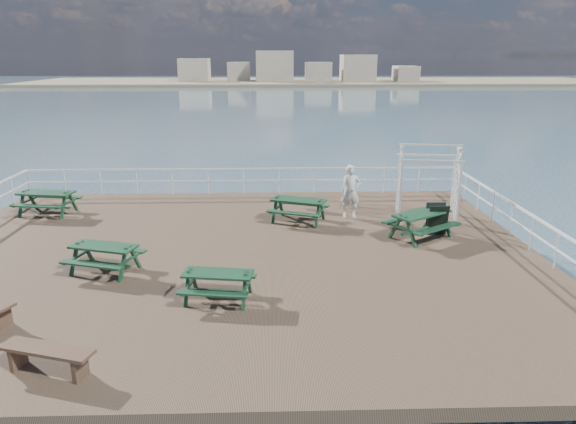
# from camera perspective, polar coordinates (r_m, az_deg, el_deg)

# --- Properties ---
(ground) EXTENTS (18.00, 14.00, 0.30)m
(ground) POSITION_cam_1_polar(r_m,az_deg,el_deg) (15.20, -6.28, -5.14)
(ground) COLOR brown
(ground) RESTS_ON ground
(sea_backdrop) EXTENTS (300.00, 300.00, 9.20)m
(sea_backdrop) POSITION_cam_1_polar(r_m,az_deg,el_deg) (148.66, 2.72, 14.65)
(sea_backdrop) COLOR #3E5869
(sea_backdrop) RESTS_ON ground
(railing) EXTENTS (17.77, 13.76, 1.10)m
(railing) POSITION_cam_1_polar(r_m,az_deg,el_deg) (17.30, -5.99, 1.21)
(railing) COLOR white
(railing) RESTS_ON ground
(picnic_table_a) EXTENTS (2.15, 1.84, 0.94)m
(picnic_table_a) POSITION_cam_1_polar(r_m,az_deg,el_deg) (20.56, -25.24, 1.41)
(picnic_table_a) COLOR #143722
(picnic_table_a) RESTS_ON ground
(picnic_table_b) EXTENTS (2.26, 2.05, 0.90)m
(picnic_table_b) POSITION_cam_1_polar(r_m,az_deg,el_deg) (17.77, 1.18, 0.74)
(picnic_table_b) COLOR #143722
(picnic_table_b) RESTS_ON ground
(picnic_table_c) EXTENTS (2.49, 2.38, 0.95)m
(picnic_table_c) POSITION_cam_1_polar(r_m,az_deg,el_deg) (16.70, 14.60, -0.80)
(picnic_table_c) COLOR #143722
(picnic_table_c) RESTS_ON ground
(picnic_table_d) EXTENTS (2.08, 1.85, 0.85)m
(picnic_table_d) POSITION_cam_1_polar(r_m,az_deg,el_deg) (14.49, -19.76, -4.27)
(picnic_table_d) COLOR #143722
(picnic_table_d) RESTS_ON ground
(picnic_table_e) EXTENTS (1.80, 1.53, 0.79)m
(picnic_table_e) POSITION_cam_1_polar(r_m,az_deg,el_deg) (12.25, -7.78, -7.49)
(picnic_table_e) COLOR #143722
(picnic_table_e) RESTS_ON ground
(flat_bench_far) EXTENTS (1.82, 0.92, 0.51)m
(flat_bench_far) POSITION_cam_1_polar(r_m,az_deg,el_deg) (10.55, -25.18, -14.11)
(flat_bench_far) COLOR brown
(flat_bench_far) RESTS_ON ground
(trellis_arbor) EXTENTS (2.28, 1.46, 2.64)m
(trellis_arbor) POSITION_cam_1_polar(r_m,az_deg,el_deg) (18.67, 15.26, 2.83)
(trellis_arbor) COLOR white
(trellis_arbor) RESTS_ON ground
(sandwich_board) EXTENTS (0.63, 0.47, 1.04)m
(sandwich_board) POSITION_cam_1_polar(r_m,az_deg,el_deg) (17.13, 16.21, -0.83)
(sandwich_board) COLOR black
(sandwich_board) RESTS_ON ground
(person) EXTENTS (0.71, 0.48, 1.89)m
(person) POSITION_cam_1_polar(r_m,az_deg,el_deg) (18.27, 6.97, 2.27)
(person) COLOR silver
(person) RESTS_ON ground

